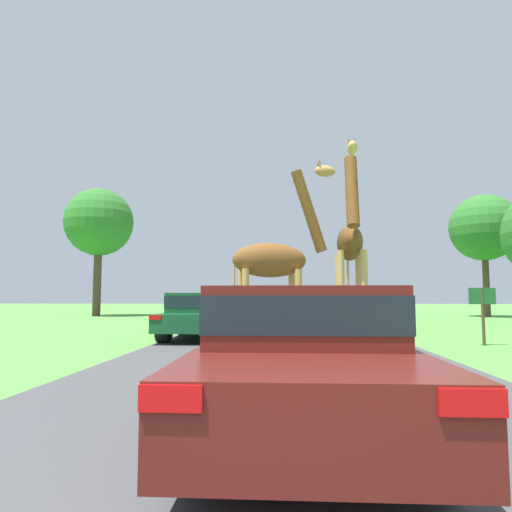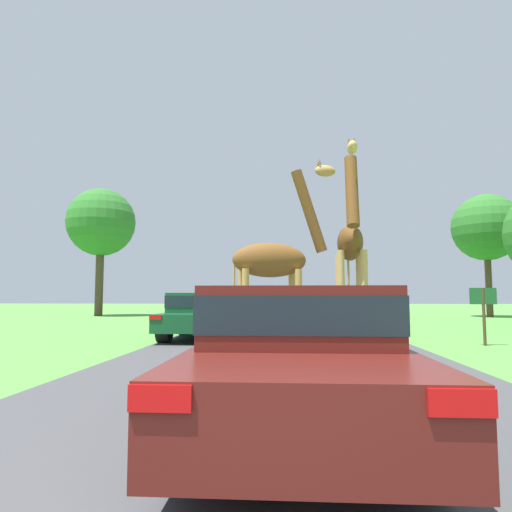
# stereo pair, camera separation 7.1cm
# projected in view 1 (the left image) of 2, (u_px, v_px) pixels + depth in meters

# --- Properties ---
(road) EXTENTS (7.02, 120.00, 0.00)m
(road) POSITION_uv_depth(u_px,v_px,m) (282.00, 316.00, 30.28)
(road) COLOR #424244
(road) RESTS_ON ground
(giraffe_near_road) EXTENTS (2.76, 1.19, 4.89)m
(giraffe_near_road) POSITION_uv_depth(u_px,v_px,m) (275.00, 260.00, 11.46)
(giraffe_near_road) COLOR tan
(giraffe_near_road) RESTS_ON ground
(giraffe_companion) EXTENTS (0.92, 2.82, 5.16)m
(giraffe_companion) POSITION_uv_depth(u_px,v_px,m) (350.00, 248.00, 12.04)
(giraffe_companion) COLOR tan
(giraffe_companion) RESTS_ON ground
(car_lead_maroon) EXTENTS (1.89, 4.57, 1.39)m
(car_lead_maroon) POSITION_uv_depth(u_px,v_px,m) (301.00, 352.00, 4.61)
(car_lead_maroon) COLOR #561914
(car_lead_maroon) RESTS_ON ground
(car_queue_right) EXTENTS (1.83, 4.40, 1.41)m
(car_queue_right) POSITION_uv_depth(u_px,v_px,m) (198.00, 314.00, 14.27)
(car_queue_right) COLOR #144C28
(car_queue_right) RESTS_ON ground
(car_queue_left) EXTENTS (1.73, 4.73, 1.30)m
(car_queue_left) POSITION_uv_depth(u_px,v_px,m) (244.00, 310.00, 20.21)
(car_queue_left) COLOR silver
(car_queue_left) RESTS_ON ground
(car_far_ahead) EXTENTS (1.84, 3.99, 1.38)m
(car_far_ahead) POSITION_uv_depth(u_px,v_px,m) (321.00, 307.00, 24.56)
(car_far_ahead) COLOR maroon
(car_far_ahead) RESTS_ON ground
(car_verge_right) EXTENTS (1.74, 4.30, 1.42)m
(car_verge_right) POSITION_uv_depth(u_px,v_px,m) (320.00, 305.00, 29.14)
(car_verge_right) COLOR gray
(car_verge_right) RESTS_ON ground
(tree_centre_back) EXTENTS (4.24, 4.24, 7.82)m
(tree_centre_back) POSITION_uv_depth(u_px,v_px,m) (484.00, 228.00, 29.18)
(tree_centre_back) COLOR #4C3828
(tree_centre_back) RESTS_ON ground
(tree_far_right) EXTENTS (4.57, 4.57, 8.61)m
(tree_far_right) POSITION_uv_depth(u_px,v_px,m) (99.00, 223.00, 30.91)
(tree_far_right) COLOR #4C3828
(tree_far_right) RESTS_ON ground
(sign_post) EXTENTS (0.70, 0.08, 1.53)m
(sign_post) POSITION_uv_depth(u_px,v_px,m) (483.00, 305.00, 12.22)
(sign_post) COLOR #4C3823
(sign_post) RESTS_ON ground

